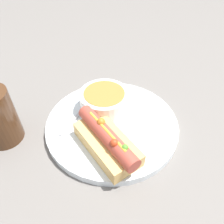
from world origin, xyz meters
TOP-DOWN VIEW (x-y plane):
  - ground_plane at (0.00, 0.00)m, footprint 4.00×4.00m
  - dinner_plate at (0.00, 0.00)m, footprint 0.29×0.29m
  - hot_dog at (0.02, -0.07)m, footprint 0.16×0.13m
  - soup_bowl at (-0.03, 0.03)m, footprint 0.11×0.11m
  - spoon at (-0.07, 0.04)m, footprint 0.03×0.16m

SIDE VIEW (x-z plane):
  - ground_plane at x=0.00m, z-range 0.00..0.00m
  - dinner_plate at x=0.00m, z-range 0.00..0.02m
  - spoon at x=-0.07m, z-range 0.02..0.03m
  - hot_dog at x=0.02m, z-range 0.01..0.07m
  - soup_bowl at x=-0.03m, z-range 0.02..0.07m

